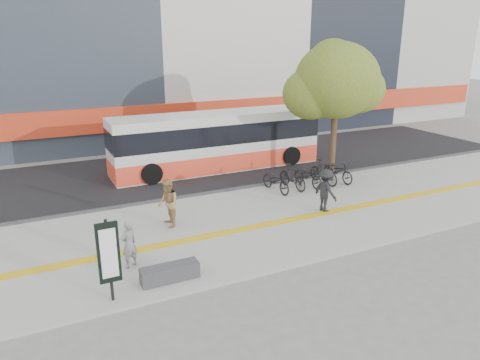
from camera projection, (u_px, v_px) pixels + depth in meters
name	position (u px, v px, depth m)	size (l,w,h in m)	color
ground	(237.00, 247.00, 14.48)	(120.00, 120.00, 0.00)	slate
sidewalk	(219.00, 229.00, 15.76)	(40.00, 7.00, 0.08)	gray
tactile_strip	(224.00, 233.00, 15.31)	(40.00, 0.45, 0.01)	#C79117
street	(159.00, 173.00, 22.19)	(40.00, 8.00, 0.06)	black
curb	(185.00, 197.00, 18.75)	(40.00, 0.25, 0.14)	#343436
bench	(170.00, 273.00, 12.28)	(1.60, 0.45, 0.45)	#343436
signboard	(109.00, 254.00, 11.03)	(0.55, 0.10, 2.20)	black
street_tree	(335.00, 82.00, 20.23)	(4.40, 3.80, 6.31)	#382319
bus	(217.00, 143.00, 22.57)	(10.59, 2.51, 2.82)	silver
bicycle_row	(308.00, 175.00, 19.98)	(4.13, 1.92, 1.09)	black
seated_woman	(129.00, 244.00, 12.86)	(0.52, 0.34, 1.44)	black
pedestrian_tan	(168.00, 204.00, 15.60)	(0.83, 0.65, 1.71)	#997848
pedestrian_dark	(326.00, 190.00, 17.02)	(1.07, 0.61, 1.65)	black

